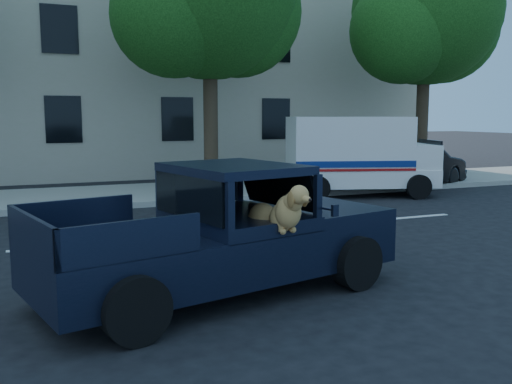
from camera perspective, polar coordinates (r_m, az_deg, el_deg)
ground at (r=7.54m, az=-17.89°, el=-10.82°), size 120.00×120.00×0.00m
far_sidewalk at (r=16.51m, az=-20.73°, el=-0.71°), size 60.00×4.00×0.15m
lane_stripes at (r=11.10m, az=-9.10°, el=-4.58°), size 21.60×0.14×0.01m
street_tree_mid at (r=17.99m, az=-4.60°, el=18.46°), size 6.00×5.20×8.60m
street_tree_right at (r=21.83m, az=16.65°, el=16.25°), size 6.00×5.20×8.60m
building_main at (r=24.01m, az=-14.61°, el=12.60°), size 26.00×6.00×9.00m
pickup_truck at (r=7.48m, az=-4.07°, el=-6.00°), size 5.07×2.95×1.71m
mail_truck at (r=16.97m, az=10.11°, el=3.04°), size 4.57×3.13×2.30m
parked_sedan at (r=19.00m, az=15.64°, el=2.47°), size 3.04×4.56×1.42m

